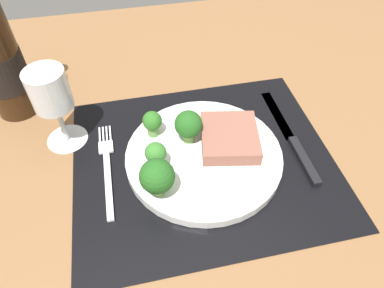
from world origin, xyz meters
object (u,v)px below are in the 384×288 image
(steak, at_px, (230,137))
(wine_glass, at_px, (51,95))
(plate, at_px, (204,156))
(fork, at_px, (107,167))
(knife, at_px, (293,141))

(steak, bearing_deg, wine_glass, 162.87)
(plate, relative_size, wine_glass, 1.77)
(plate, distance_m, steak, 0.05)
(plate, relative_size, fork, 1.32)
(steak, bearing_deg, fork, 179.84)
(plate, height_order, steak, steak)
(plate, distance_m, wine_glass, 0.26)
(steak, bearing_deg, plate, -163.43)
(fork, height_order, knife, knife)
(plate, xyz_separation_m, steak, (0.05, 0.01, 0.02))
(knife, bearing_deg, wine_glass, 165.32)
(plate, height_order, wine_glass, wine_glass)
(plate, bearing_deg, steak, 16.57)
(wine_glass, bearing_deg, fork, -51.63)
(plate, bearing_deg, fork, 174.78)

